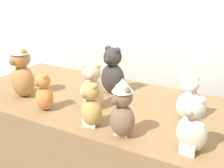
{
  "coord_description": "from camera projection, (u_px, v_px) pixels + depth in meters",
  "views": [
    {
      "loc": [
        0.87,
        -1.24,
        1.48
      ],
      "look_at": [
        0.0,
        0.25,
        0.84
      ],
      "focal_mm": 51.45,
      "sensor_mm": 36.0,
      "label": 1
    }
  ],
  "objects": [
    {
      "name": "teddy_bear_sand",
      "position": [
        92.0,
        87.0,
        1.78
      ],
      "size": [
        0.17,
        0.16,
        0.27
      ],
      "rotation": [
        0.0,
        0.0,
        0.41
      ],
      "color": "#CCB78E",
      "rests_on": "display_table"
    },
    {
      "name": "teddy_bear_caramel",
      "position": [
        22.0,
        70.0,
        1.93
      ],
      "size": [
        0.19,
        0.17,
        0.35
      ],
      "rotation": [
        0.0,
        0.0,
        -0.24
      ],
      "color": "#B27A42",
      "rests_on": "display_table"
    },
    {
      "name": "teddy_bear_charcoal",
      "position": [
        113.0,
        72.0,
        1.99
      ],
      "size": [
        0.17,
        0.15,
        0.3
      ],
      "rotation": [
        0.0,
        0.0,
        -0.14
      ],
      "color": "#383533",
      "rests_on": "display_table"
    },
    {
      "name": "teddy_bear_honey",
      "position": [
        91.0,
        105.0,
        1.59
      ],
      "size": [
        0.15,
        0.14,
        0.24
      ],
      "rotation": [
        0.0,
        0.0,
        -0.38
      ],
      "color": "tan",
      "rests_on": "display_table"
    },
    {
      "name": "name_card_front_left",
      "position": [
        187.0,
        151.0,
        1.36
      ],
      "size": [
        0.07,
        0.01,
        0.05
      ],
      "primitive_type": "cube",
      "rotation": [
        0.0,
        0.0,
        -0.07
      ],
      "color": "white",
      "rests_on": "display_table"
    },
    {
      "name": "teddy_bear_ginger",
      "position": [
        44.0,
        93.0,
        1.77
      ],
      "size": [
        0.14,
        0.13,
        0.22
      ],
      "rotation": [
        0.0,
        0.0,
        -0.35
      ],
      "color": "#D17F3D",
      "rests_on": "display_table"
    },
    {
      "name": "teddy_bear_mocha",
      "position": [
        122.0,
        109.0,
        1.48
      ],
      "size": [
        0.16,
        0.15,
        0.29
      ],
      "rotation": [
        0.0,
        0.0,
        -0.39
      ],
      "color": "#7F6047",
      "rests_on": "display_table"
    },
    {
      "name": "teddy_bear_cream",
      "position": [
        192.0,
        125.0,
        1.36
      ],
      "size": [
        0.16,
        0.14,
        0.27
      ],
      "rotation": [
        0.0,
        0.0,
        -0.21
      ],
      "color": "beige",
      "rests_on": "display_table"
    },
    {
      "name": "display_table",
      "position": [
        112.0,
        155.0,
        2.01
      ],
      "size": [
        1.86,
        0.82,
        0.72
      ],
      "primitive_type": "cube",
      "color": "olive",
      "rests_on": "ground_plane"
    },
    {
      "name": "name_card_front_right",
      "position": [
        89.0,
        123.0,
        1.59
      ],
      "size": [
        0.07,
        0.02,
        0.05
      ],
      "primitive_type": "cube",
      "rotation": [
        0.0,
        0.0,
        0.14
      ],
      "color": "white",
      "rests_on": "display_table"
    },
    {
      "name": "teddy_bear_snow",
      "position": [
        189.0,
        99.0,
        1.65
      ],
      "size": [
        0.16,
        0.15,
        0.24
      ],
      "rotation": [
        0.0,
        0.0,
        0.5
      ],
      "color": "white",
      "rests_on": "display_table"
    },
    {
      "name": "party_cup_blue",
      "position": [
        190.0,
        93.0,
        1.89
      ],
      "size": [
        0.08,
        0.08,
        0.11
      ],
      "primitive_type": "cylinder",
      "color": "blue",
      "rests_on": "display_table"
    },
    {
      "name": "name_card_front_middle",
      "position": [
        121.0,
        132.0,
        1.51
      ],
      "size": [
        0.07,
        0.01,
        0.05
      ],
      "primitive_type": "cube",
      "rotation": [
        0.0,
        0.0,
        0.0
      ],
      "color": "white",
      "rests_on": "display_table"
    }
  ]
}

